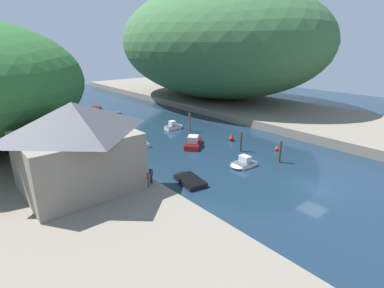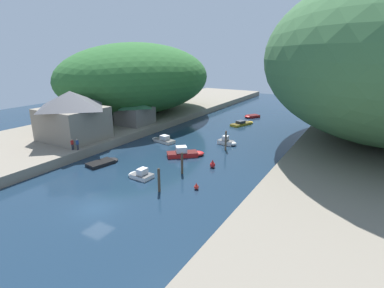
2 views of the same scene
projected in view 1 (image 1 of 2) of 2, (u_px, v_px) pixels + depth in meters
The scene contains 19 objects.
water_surface at pixel (154, 128), 52.35m from camera, with size 130.00×130.00×0.00m, color #192D42.
right_bank at pixel (244, 106), 66.83m from camera, with size 22.00×120.00×1.39m.
hillside_right at pixel (217, 42), 70.74m from camera, with size 39.71×55.59×25.64m.
waterfront_building at pixel (76, 145), 26.60m from camera, with size 10.11×9.15×7.91m.
boathouse_shed at pixel (51, 127), 37.73m from camera, with size 6.24×6.56×5.17m.
boat_far_upstream at pixel (174, 126), 51.50m from camera, with size 3.38×1.51×1.48m.
boat_red_skiff at pixel (243, 163), 35.80m from camera, with size 3.29×1.98×1.27m.
boat_small_dinghy at pixel (95, 109), 66.00m from camera, with size 3.67×4.21×0.58m.
boat_far_right_bank at pixel (194, 142), 43.34m from camera, with size 5.55×5.24×1.58m.
boat_yellow_tender at pixel (188, 179), 32.04m from camera, with size 2.84×4.84×0.46m.
boat_navy_launch at pixel (132, 146), 41.96m from camera, with size 5.09×2.63×1.25m.
boat_mid_channel at pixel (117, 115), 60.63m from camera, with size 3.82×6.63×1.02m.
mooring_post_nearest at pixel (280, 151), 36.74m from camera, with size 0.30×0.30×2.86m.
mooring_post_second at pixel (241, 141), 40.57m from camera, with size 0.31×0.31×2.88m.
mooring_post_fourth at pixel (190, 122), 49.58m from camera, with size 0.30×0.30×3.23m.
channel_buoy_near at pixel (232, 138), 45.23m from camera, with size 0.75×0.75×1.12m.
channel_buoy_far at pixel (277, 149), 41.06m from camera, with size 0.55×0.55×0.82m.
person_on_quay at pixel (151, 174), 28.14m from camera, with size 0.26×0.40×1.69m.
person_by_boathouse at pixel (148, 177), 27.47m from camera, with size 0.35×0.44×1.69m.
Camera 1 is at (-27.40, -12.96, 14.04)m, focal length 28.00 mm.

